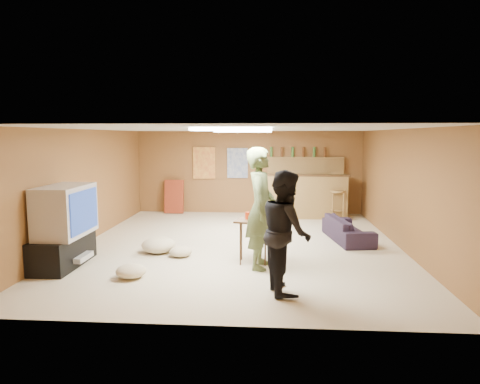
# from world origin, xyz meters

# --- Properties ---
(ground) EXTENTS (7.00, 7.00, 0.00)m
(ground) POSITION_xyz_m (0.00, 0.00, 0.00)
(ground) COLOR #C2B394
(ground) RESTS_ON ground
(ceiling) EXTENTS (6.00, 7.00, 0.02)m
(ceiling) POSITION_xyz_m (0.00, 0.00, 2.20)
(ceiling) COLOR silver
(ceiling) RESTS_ON ground
(wall_back) EXTENTS (6.00, 0.02, 2.20)m
(wall_back) POSITION_xyz_m (0.00, 3.50, 1.10)
(wall_back) COLOR brown
(wall_back) RESTS_ON ground
(wall_front) EXTENTS (6.00, 0.02, 2.20)m
(wall_front) POSITION_xyz_m (0.00, -3.50, 1.10)
(wall_front) COLOR brown
(wall_front) RESTS_ON ground
(wall_left) EXTENTS (0.02, 7.00, 2.20)m
(wall_left) POSITION_xyz_m (-3.00, 0.00, 1.10)
(wall_left) COLOR brown
(wall_left) RESTS_ON ground
(wall_right) EXTENTS (0.02, 7.00, 2.20)m
(wall_right) POSITION_xyz_m (3.00, 0.00, 1.10)
(wall_right) COLOR brown
(wall_right) RESTS_ON ground
(tv_stand) EXTENTS (0.55, 1.30, 0.50)m
(tv_stand) POSITION_xyz_m (-2.72, -1.50, 0.25)
(tv_stand) COLOR black
(tv_stand) RESTS_ON ground
(dvd_box) EXTENTS (0.35, 0.50, 0.08)m
(dvd_box) POSITION_xyz_m (-2.50, -1.50, 0.15)
(dvd_box) COLOR #B2B2B7
(dvd_box) RESTS_ON tv_stand
(tv_body) EXTENTS (0.60, 1.10, 0.80)m
(tv_body) POSITION_xyz_m (-2.65, -1.50, 0.90)
(tv_body) COLOR #B2B2B7
(tv_body) RESTS_ON tv_stand
(tv_screen) EXTENTS (0.02, 0.95, 0.65)m
(tv_screen) POSITION_xyz_m (-2.34, -1.50, 0.90)
(tv_screen) COLOR navy
(tv_screen) RESTS_ON tv_body
(bar_counter) EXTENTS (2.00, 0.60, 1.10)m
(bar_counter) POSITION_xyz_m (1.50, 2.95, 0.55)
(bar_counter) COLOR brown
(bar_counter) RESTS_ON ground
(bar_lip) EXTENTS (2.10, 0.12, 0.05)m
(bar_lip) POSITION_xyz_m (1.50, 2.70, 1.10)
(bar_lip) COLOR #3C2613
(bar_lip) RESTS_ON bar_counter
(bar_shelf) EXTENTS (2.00, 0.18, 0.05)m
(bar_shelf) POSITION_xyz_m (1.50, 3.40, 1.50)
(bar_shelf) COLOR brown
(bar_shelf) RESTS_ON bar_backing
(bar_backing) EXTENTS (2.00, 0.14, 0.60)m
(bar_backing) POSITION_xyz_m (1.50, 3.42, 1.20)
(bar_backing) COLOR brown
(bar_backing) RESTS_ON bar_counter
(poster_left) EXTENTS (0.60, 0.03, 0.85)m
(poster_left) POSITION_xyz_m (-1.20, 3.46, 1.35)
(poster_left) COLOR #BF3F26
(poster_left) RESTS_ON wall_back
(poster_right) EXTENTS (0.55, 0.03, 0.80)m
(poster_right) POSITION_xyz_m (-0.30, 3.46, 1.35)
(poster_right) COLOR #334C99
(poster_right) RESTS_ON wall_back
(folding_chair_stack) EXTENTS (0.50, 0.26, 0.91)m
(folding_chair_stack) POSITION_xyz_m (-2.00, 3.30, 0.45)
(folding_chair_stack) COLOR maroon
(folding_chair_stack) RESTS_ON ground
(ceiling_panel_front) EXTENTS (1.20, 0.60, 0.04)m
(ceiling_panel_front) POSITION_xyz_m (0.00, -1.50, 2.17)
(ceiling_panel_front) COLOR white
(ceiling_panel_front) RESTS_ON ceiling
(ceiling_panel_back) EXTENTS (1.20, 0.60, 0.04)m
(ceiling_panel_back) POSITION_xyz_m (0.00, 1.20, 2.17)
(ceiling_panel_back) COLOR white
(ceiling_panel_back) RESTS_ON ceiling
(person_olive) EXTENTS (0.54, 0.74, 1.90)m
(person_olive) POSITION_xyz_m (0.44, -1.34, 0.95)
(person_olive) COLOR #516037
(person_olive) RESTS_ON ground
(person_black) EXTENTS (0.77, 0.91, 1.63)m
(person_black) POSITION_xyz_m (0.79, -2.37, 0.82)
(person_black) COLOR black
(person_black) RESTS_ON ground
(sofa) EXTENTS (0.85, 1.65, 0.46)m
(sofa) POSITION_xyz_m (2.13, 0.54, 0.23)
(sofa) COLOR black
(sofa) RESTS_ON ground
(tray_table) EXTENTS (0.63, 0.54, 0.72)m
(tray_table) POSITION_xyz_m (0.31, -1.11, 0.36)
(tray_table) COLOR #3C2613
(tray_table) RESTS_ON ground
(cup_red_near) EXTENTS (0.09, 0.09, 0.11)m
(cup_red_near) POSITION_xyz_m (0.21, -1.04, 0.77)
(cup_red_near) COLOR #BA2D0C
(cup_red_near) RESTS_ON tray_table
(cup_red_far) EXTENTS (0.08, 0.08, 0.11)m
(cup_red_far) POSITION_xyz_m (0.39, -1.19, 0.77)
(cup_red_far) COLOR #BA2D0C
(cup_red_far) RESTS_ON tray_table
(cup_blue) EXTENTS (0.09, 0.09, 0.10)m
(cup_blue) POSITION_xyz_m (0.44, -1.04, 0.77)
(cup_blue) COLOR navy
(cup_blue) RESTS_ON tray_table
(bar_stool_left) EXTENTS (0.44, 0.44, 1.17)m
(bar_stool_left) POSITION_xyz_m (1.11, 2.80, 0.58)
(bar_stool_left) COLOR brown
(bar_stool_left) RESTS_ON ground
(bar_stool_right) EXTENTS (0.43, 0.43, 1.15)m
(bar_stool_right) POSITION_xyz_m (2.24, 2.64, 0.58)
(bar_stool_right) COLOR brown
(bar_stool_right) RESTS_ON ground
(cushion_near_tv) EXTENTS (0.73, 0.73, 0.27)m
(cushion_near_tv) POSITION_xyz_m (-1.40, -0.60, 0.14)
(cushion_near_tv) COLOR tan
(cushion_near_tv) RESTS_ON ground
(cushion_mid) EXTENTS (0.43, 0.43, 0.17)m
(cushion_mid) POSITION_xyz_m (-0.96, -0.83, 0.09)
(cushion_mid) COLOR tan
(cushion_mid) RESTS_ON ground
(cushion_far) EXTENTS (0.58, 0.58, 0.20)m
(cushion_far) POSITION_xyz_m (-1.45, -1.99, 0.10)
(cushion_far) COLOR tan
(cushion_far) RESTS_ON ground
(bottle_row) EXTENTS (1.48, 0.08, 0.26)m
(bottle_row) POSITION_xyz_m (1.30, 3.38, 1.65)
(bottle_row) COLOR #3F7233
(bottle_row) RESTS_ON bar_shelf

